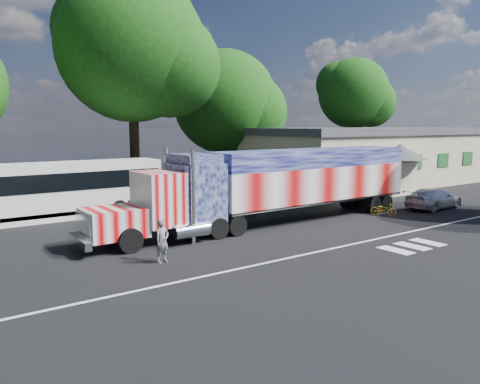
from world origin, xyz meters
TOP-DOWN VIEW (x-y plane):
  - ground at (0.00, 0.00)m, footprint 100.00×100.00m
  - lane_markings at (1.71, -3.77)m, footprint 30.00×2.67m
  - semi_truck at (2.40, 2.60)m, footprint 20.33×3.21m
  - coach_bus at (-6.80, 11.16)m, footprint 11.23×2.61m
  - hall_building at (19.92, 10.86)m, footprint 22.40×12.80m
  - parked_car at (13.60, 0.24)m, footprint 4.69×2.01m
  - woman at (-6.30, -0.52)m, footprint 0.73×0.57m
  - bicycle at (8.82, 0.50)m, footprint 1.17×1.60m
  - tree_far_ne at (27.71, 19.41)m, footprint 8.36×7.96m
  - tree_ne_a at (9.54, 18.40)m, footprint 9.74×9.28m
  - tree_n_mid at (-0.52, 15.18)m, footprint 11.03×10.50m

SIDE VIEW (x-z plane):
  - ground at x=0.00m, z-range 0.00..0.00m
  - lane_markings at x=1.71m, z-range 0.00..0.01m
  - bicycle at x=8.82m, z-range 0.00..0.80m
  - parked_car at x=13.60m, z-range 0.00..1.35m
  - woman at x=-6.30m, z-range 0.00..1.75m
  - coach_bus at x=-6.80m, z-range 0.06..3.33m
  - semi_truck at x=2.40m, z-range 0.06..4.40m
  - hall_building at x=19.92m, z-range 0.02..5.22m
  - tree_ne_a at x=9.54m, z-range 1.38..13.51m
  - tree_far_ne at x=27.71m, z-range 2.45..15.46m
  - tree_n_mid at x=-0.52m, z-range 2.74..18.87m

